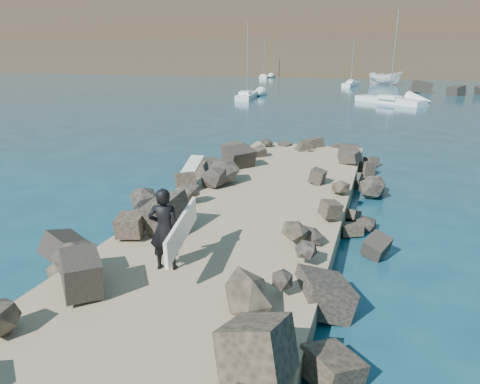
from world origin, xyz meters
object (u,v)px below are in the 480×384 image
at_px(surfboard_resting, 191,171).
at_px(boat_imported, 385,78).
at_px(surfer_with_board, 167,229).
at_px(sailboat_b, 351,84).

height_order(surfboard_resting, boat_imported, boat_imported).
height_order(surfboard_resting, surfer_with_board, surfer_with_board).
distance_m(surfboard_resting, sailboat_b, 64.18).
relative_size(surfboard_resting, sailboat_b, 0.28).
bearing_deg(boat_imported, surfboard_resting, -171.10).
bearing_deg(sailboat_b, surfer_with_board, -88.71).
bearing_deg(surfboard_resting, sailboat_b, 80.60).
bearing_deg(boat_imported, sailboat_b, 148.74).
height_order(boat_imported, surfer_with_board, surfer_with_board).
bearing_deg(surfer_with_board, surfboard_resting, 110.70).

